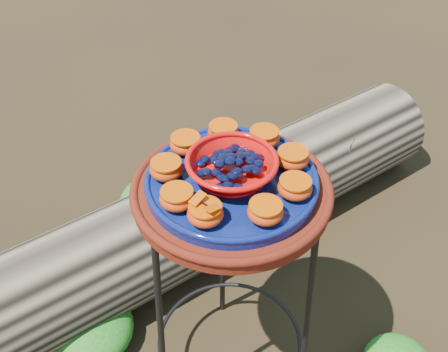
{
  "coord_description": "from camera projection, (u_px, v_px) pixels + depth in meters",
  "views": [
    {
      "loc": [
        -0.1,
        -0.89,
        1.54
      ],
      "look_at": [
        -0.02,
        0.0,
        0.77
      ],
      "focal_mm": 45.0,
      "sensor_mm": 36.0,
      "label": 1
    }
  ],
  "objects": [
    {
      "name": "orange_half_4",
      "position": [
        264.0,
        138.0,
        1.26
      ],
      "size": [
        0.07,
        0.07,
        0.04
      ],
      "primitive_type": "ellipsoid",
      "color": "#C34011",
      "rests_on": "cobalt_plate"
    },
    {
      "name": "butterfly",
      "position": [
        205.0,
        204.0,
        1.06
      ],
      "size": [
        0.08,
        0.08,
        0.01
      ],
      "primitive_type": null,
      "rotation": [
        0.0,
        0.0,
        0.73
      ],
      "color": "#CA4500",
      "rests_on": "orange_half_0"
    },
    {
      "name": "glass_gems",
      "position": [
        232.0,
        155.0,
        1.14
      ],
      "size": [
        0.14,
        0.14,
        0.02
      ],
      "primitive_type": null,
      "color": "black",
      "rests_on": "red_bowl"
    },
    {
      "name": "orange_half_7",
      "position": [
        166.0,
        169.0,
        1.18
      ],
      "size": [
        0.07,
        0.07,
        0.04
      ],
      "primitive_type": "ellipsoid",
      "color": "#C34011",
      "rests_on": "cobalt_plate"
    },
    {
      "name": "foliage_back",
      "position": [
        161.0,
        201.0,
        2.12
      ],
      "size": [
        0.32,
        0.32,
        0.16
      ],
      "primitive_type": "ellipsoid",
      "color": "#185510",
      "rests_on": "ground"
    },
    {
      "name": "red_bowl",
      "position": [
        232.0,
        169.0,
        1.17
      ],
      "size": [
        0.18,
        0.18,
        0.05
      ],
      "primitive_type": null,
      "color": "red",
      "rests_on": "cobalt_plate"
    },
    {
      "name": "terracotta_saucer",
      "position": [
        231.0,
        193.0,
        1.21
      ],
      "size": [
        0.43,
        0.43,
        0.03
      ],
      "primitive_type": "cylinder",
      "color": "#511208",
      "rests_on": "plant_stand"
    },
    {
      "name": "cobalt_plate",
      "position": [
        232.0,
        182.0,
        1.19
      ],
      "size": [
        0.37,
        0.37,
        0.02
      ],
      "primitive_type": "cylinder",
      "color": "#020A39",
      "rests_on": "terracotta_saucer"
    },
    {
      "name": "orange_half_8",
      "position": [
        177.0,
        198.0,
        1.11
      ],
      "size": [
        0.07,
        0.07,
        0.04
      ],
      "primitive_type": "ellipsoid",
      "color": "#C34011",
      "rests_on": "cobalt_plate"
    },
    {
      "name": "orange_half_0",
      "position": [
        205.0,
        214.0,
        1.08
      ],
      "size": [
        0.07,
        0.07,
        0.04
      ],
      "primitive_type": "ellipsoid",
      "color": "#C34011",
      "rests_on": "cobalt_plate"
    },
    {
      "name": "orange_half_3",
      "position": [
        293.0,
        159.0,
        1.2
      ],
      "size": [
        0.07,
        0.07,
        0.04
      ],
      "primitive_type": "ellipsoid",
      "color": "#C34011",
      "rests_on": "cobalt_plate"
    },
    {
      "name": "orange_half_6",
      "position": [
        186.0,
        144.0,
        1.24
      ],
      "size": [
        0.07,
        0.07,
        0.04
      ],
      "primitive_type": "ellipsoid",
      "color": "#C34011",
      "rests_on": "cobalt_plate"
    },
    {
      "name": "orange_half_1",
      "position": [
        265.0,
        212.0,
        1.08
      ],
      "size": [
        0.07,
        0.07,
        0.04
      ],
      "primitive_type": "ellipsoid",
      "color": "#C34011",
      "rests_on": "cobalt_plate"
    },
    {
      "name": "driftwood_log",
      "position": [
        218.0,
        208.0,
        1.97
      ],
      "size": [
        1.79,
        1.3,
        0.34
      ],
      "primitive_type": null,
      "rotation": [
        0.0,
        0.0,
        0.52
      ],
      "color": "black",
      "rests_on": "ground"
    },
    {
      "name": "orange_half_5",
      "position": [
        223.0,
        132.0,
        1.28
      ],
      "size": [
        0.07,
        0.07,
        0.04
      ],
      "primitive_type": "ellipsoid",
      "color": "#C34011",
      "rests_on": "cobalt_plate"
    },
    {
      "name": "orange_half_2",
      "position": [
        295.0,
        188.0,
        1.13
      ],
      "size": [
        0.07,
        0.07,
        0.04
      ],
      "primitive_type": "ellipsoid",
      "color": "#C34011",
      "rests_on": "cobalt_plate"
    },
    {
      "name": "plant_stand",
      "position": [
        230.0,
        297.0,
        1.45
      ],
      "size": [
        0.44,
        0.44,
        0.7
      ],
      "primitive_type": null,
      "color": "black",
      "rests_on": "ground"
    },
    {
      "name": "foliage_left",
      "position": [
        89.0,
        328.0,
        1.71
      ],
      "size": [
        0.27,
        0.27,
        0.14
      ],
      "primitive_type": "ellipsoid",
      "color": "#185510",
      "rests_on": "ground"
    }
  ]
}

